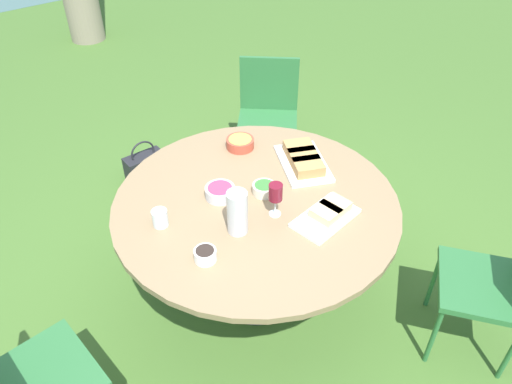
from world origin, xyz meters
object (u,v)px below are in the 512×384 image
Objects in this scene: chair_near_left at (268,109)px; handbag at (145,168)px; water_pitcher at (237,212)px; chair_near_right at (18,383)px; chair_far_back at (503,279)px; dining_table at (256,213)px; wine_glass at (276,193)px.

handbag is at bearing 154.68° from chair_near_left.
water_pitcher is 1.72m from handbag.
handbag is at bearing 49.24° from chair_near_right.
chair_near_right and chair_far_back have the same top height.
dining_table is 1.68× the size of chair_near_right.
water_pitcher is at bearing -97.96° from handbag.
chair_near_right is at bearing 179.70° from water_pitcher.
chair_near_right is 1.00× the size of chair_far_back.
dining_table is at bearing 95.03° from wine_glass.
chair_far_back is at bearing -72.80° from handbag.
handbag is (-0.00, 1.56, -0.75)m from wine_glass.
wine_glass reaches higher than chair_near_left.
chair_far_back is at bearing -93.50° from chair_near_left.
dining_table is 1.68× the size of chair_near_left.
dining_table is 7.97× the size of wine_glass.
chair_near_left is 2.42× the size of handbag.
water_pitcher is at bearing -134.09° from chair_near_left.
wine_glass is (0.01, -0.14, 0.22)m from dining_table.
chair_near_left is at bearing 52.61° from wine_glass.
chair_near_right is 4.75× the size of wine_glass.
water_pitcher is 0.63× the size of handbag.
handbag is (-0.88, 0.41, -0.40)m from chair_near_left.
wine_glass is at bearing -84.97° from dining_table.
wine_glass is at bearing -4.62° from water_pitcher.
chair_far_back is at bearing -49.30° from wine_glass.
chair_near_right is 2.42× the size of handbag.
wine_glass reaches higher than chair_near_right.
dining_table is 1.28m from chair_far_back.
chair_near_right is 2.26m from chair_far_back.
water_pitcher reaches higher than wine_glass.
dining_table is at bearing -90.44° from handbag.
water_pitcher is (1.11, -0.01, 0.33)m from chair_near_right.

